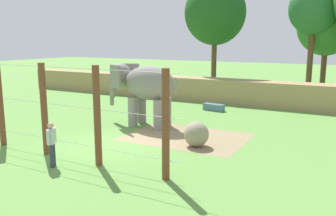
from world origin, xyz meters
name	(u,v)px	position (x,y,z in m)	size (l,w,h in m)	color
ground_plane	(112,144)	(0.00, 0.00, 0.00)	(120.00, 120.00, 0.00)	#609342
dirt_patch	(186,137)	(2.45, 2.62, 0.00)	(5.65, 4.16, 0.01)	#937F5B
embankment_wall	(215,90)	(0.00, 12.68, 0.87)	(36.00, 1.80, 1.73)	tan
elephant	(144,85)	(-0.58, 3.64, 2.19)	(4.47, 1.88, 3.31)	gray
enrichment_ball	(196,134)	(3.50, 1.46, 0.55)	(1.10, 1.10, 1.10)	gray
cable_fence	(70,113)	(-0.04, -2.42, 1.86)	(9.28, 0.26, 3.71)	brown
zookeeper	(52,142)	(-0.08, -3.38, 0.93)	(0.37, 0.56, 1.67)	#33384C
feed_trough	(214,107)	(1.21, 9.32, 0.22)	(1.46, 0.73, 0.44)	slate
tree_far_left	(314,9)	(5.87, 17.77, 6.86)	(3.75, 3.75, 8.91)	brown
tree_left_of_centre	(215,13)	(-1.78, 16.75, 6.81)	(5.16, 5.16, 9.54)	brown
tree_behind_wall	(327,25)	(6.70, 19.83, 5.74)	(4.70, 4.70, 8.23)	brown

